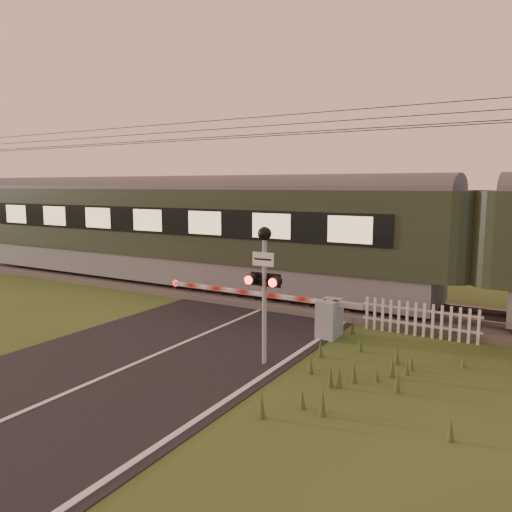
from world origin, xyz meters
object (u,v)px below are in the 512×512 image
Objects in this scene: boom_gate at (319,315)px; crossing_signal at (264,271)px; picket_fence at (420,319)px; train at (477,245)px.

crossing_signal is at bearing -94.23° from boom_gate.
boom_gate is 2.58m from picket_fence.
picket_fence is (-1.03, -1.89, -1.78)m from train.
crossing_signal is (-3.48, -5.69, -0.16)m from train.
boom_gate reaches higher than picket_fence.
picket_fence is at bearing 57.21° from crossing_signal.
train is 2.80m from picket_fence.
crossing_signal is at bearing -122.79° from picket_fence.
boom_gate is 2.00× the size of picket_fence.
boom_gate is 2.00× the size of crossing_signal.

